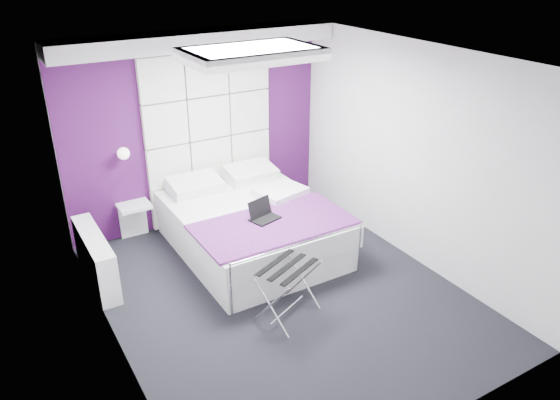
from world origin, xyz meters
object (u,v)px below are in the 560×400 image
(wall_lamp, at_px, (123,152))
(laptop, at_px, (263,214))
(radiator, at_px, (96,258))
(nightstand, at_px, (134,206))
(bed, at_px, (251,226))
(luggage_rack, at_px, (287,291))

(wall_lamp, distance_m, laptop, 1.92)
(wall_lamp, height_order, radiator, wall_lamp)
(wall_lamp, bearing_deg, nightstand, -38.89)
(nightstand, bearing_deg, wall_lamp, 141.11)
(radiator, relative_size, bed, 0.54)
(wall_lamp, relative_size, laptop, 0.46)
(radiator, height_order, luggage_rack, same)
(nightstand, xyz_separation_m, luggage_rack, (0.85, -2.38, -0.19))
(radiator, relative_size, laptop, 3.65)
(wall_lamp, relative_size, bed, 0.07)
(wall_lamp, xyz_separation_m, nightstand, (0.05, -0.04, -0.73))
(radiator, bearing_deg, luggage_rack, -47.24)
(luggage_rack, relative_size, laptop, 1.85)
(laptop, bearing_deg, wall_lamp, 114.78)
(radiator, distance_m, laptop, 1.97)
(radiator, bearing_deg, laptop, -19.49)
(nightstand, bearing_deg, luggage_rack, -70.43)
(radiator, distance_m, nightstand, 1.02)
(nightstand, distance_m, luggage_rack, 2.53)
(radiator, bearing_deg, nightstand, 46.24)
(bed, height_order, nightstand, bed)
(bed, height_order, luggage_rack, bed)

